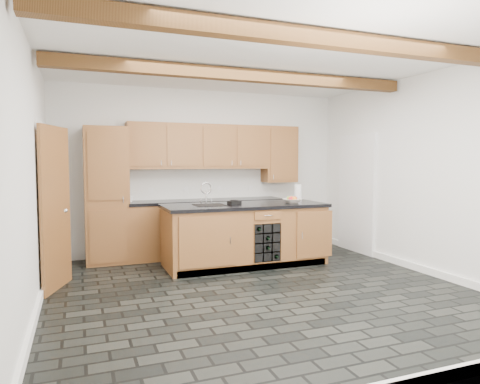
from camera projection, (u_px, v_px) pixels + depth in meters
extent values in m
plane|color=black|center=(260.00, 290.00, 5.23)|extent=(5.00, 5.00, 0.00)
plane|color=white|center=(204.00, 171.00, 7.46)|extent=(5.00, 0.00, 5.00)
plane|color=white|center=(30.00, 178.00, 4.25)|extent=(0.00, 5.00, 5.00)
plane|color=white|center=(424.00, 174.00, 6.01)|extent=(0.00, 5.00, 5.00)
plane|color=white|center=(261.00, 57.00, 5.03)|extent=(5.00, 5.00, 0.00)
cube|color=brown|center=(313.00, 38.00, 3.92)|extent=(4.90, 0.15, 0.15)
cube|color=brown|center=(243.00, 75.00, 5.60)|extent=(4.90, 0.15, 0.15)
cube|color=white|center=(37.00, 311.00, 4.35)|extent=(0.04, 5.00, 0.10)
cube|color=white|center=(420.00, 268.00, 6.10)|extent=(0.04, 5.00, 0.10)
cube|color=white|center=(405.00, 384.00, 2.91)|extent=(5.00, 0.04, 0.10)
cube|color=white|center=(44.00, 204.00, 5.50)|extent=(0.06, 0.94, 2.04)
cube|color=#965D30|center=(56.00, 208.00, 5.22)|extent=(0.31, 0.77, 2.00)
cube|color=white|center=(356.00, 193.00, 7.43)|extent=(0.06, 0.98, 2.04)
cube|color=black|center=(358.00, 194.00, 7.44)|extent=(0.02, 0.86, 1.96)
cube|color=#965D30|center=(106.00, 195.00, 6.62)|extent=(0.65, 0.60, 2.10)
cube|color=#965D30|center=(207.00, 228.00, 7.24)|extent=(2.60, 0.60, 0.88)
cube|color=black|center=(207.00, 201.00, 7.21)|extent=(2.64, 0.62, 0.05)
cube|color=white|center=(202.00, 184.00, 7.46)|extent=(2.60, 0.02, 0.52)
cube|color=#965D30|center=(199.00, 147.00, 7.22)|extent=(2.40, 0.35, 0.75)
cube|color=#965D30|center=(279.00, 155.00, 7.76)|extent=(0.60, 0.35, 1.00)
cube|color=#965D30|center=(245.00, 236.00, 6.52)|extent=(2.40, 0.90, 0.88)
cube|color=black|center=(245.00, 206.00, 6.48)|extent=(2.46, 0.96, 0.05)
cube|color=#965D30|center=(208.00, 242.00, 5.83)|extent=(0.80, 0.02, 0.70)
cube|color=#965D30|center=(315.00, 234.00, 6.42)|extent=(0.60, 0.02, 0.70)
cube|color=black|center=(264.00, 241.00, 6.29)|extent=(0.42, 0.30, 0.56)
cylinder|color=black|center=(256.00, 228.00, 6.19)|extent=(0.07, 0.26, 0.07)
cylinder|color=black|center=(265.00, 237.00, 6.25)|extent=(0.07, 0.26, 0.07)
cylinder|color=black|center=(273.00, 255.00, 6.32)|extent=(0.07, 0.26, 0.07)
cylinder|color=black|center=(265.00, 246.00, 6.26)|extent=(0.07, 0.26, 0.07)
cube|color=black|center=(210.00, 206.00, 6.29)|extent=(0.45, 0.40, 0.02)
cylinder|color=silver|center=(206.00, 197.00, 6.45)|extent=(0.02, 0.02, 0.20)
torus|color=silver|center=(206.00, 188.00, 6.44)|extent=(0.18, 0.02, 0.18)
cylinder|color=silver|center=(201.00, 202.00, 6.42)|extent=(0.02, 0.02, 0.08)
cylinder|color=silver|center=(211.00, 201.00, 6.48)|extent=(0.02, 0.02, 0.08)
cube|color=black|center=(234.00, 203.00, 6.45)|extent=(0.23, 0.17, 0.04)
cylinder|color=black|center=(234.00, 201.00, 6.45)|extent=(0.13, 0.13, 0.02)
imported|color=beige|center=(292.00, 201.00, 6.60)|extent=(0.28, 0.28, 0.07)
sphere|color=#B31723|center=(295.00, 199.00, 6.62)|extent=(0.07, 0.07, 0.07)
sphere|color=orange|center=(292.00, 198.00, 6.65)|extent=(0.07, 0.07, 0.07)
sphere|color=olive|center=(289.00, 199.00, 6.61)|extent=(0.07, 0.07, 0.07)
sphere|color=red|center=(291.00, 199.00, 6.56)|extent=(0.07, 0.07, 0.07)
sphere|color=orange|center=(294.00, 199.00, 6.56)|extent=(0.07, 0.07, 0.07)
cylinder|color=white|center=(298.00, 193.00, 6.92)|extent=(0.12, 0.12, 0.27)
imported|color=white|center=(130.00, 199.00, 6.73)|extent=(0.14, 0.14, 0.10)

